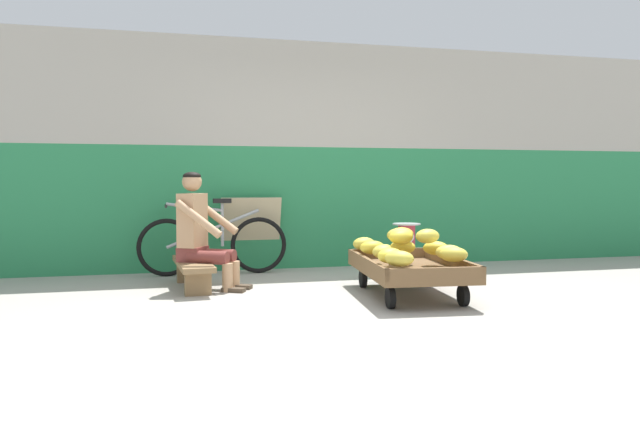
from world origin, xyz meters
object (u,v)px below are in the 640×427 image
low_bench (193,268)px  banana_cart (409,270)px  bicycle_near_left (213,243)px  sign_board (250,234)px  plastic_crate (406,264)px  shopping_bag (446,272)px  vendor_seated (201,231)px  weighing_scale (406,236)px

low_bench → banana_cart: bearing=-24.8°
bicycle_near_left → sign_board: sign_board is taller
plastic_crate → shopping_bag: size_ratio=1.50×
banana_cart → bicycle_near_left: (-1.65, 1.70, 0.11)m
plastic_crate → sign_board: (-1.57, 0.98, 0.28)m
banana_cart → sign_board: sign_board is taller
plastic_crate → shopping_bag: bearing=-59.4°
vendor_seated → plastic_crate: 2.25m
banana_cart → low_bench: size_ratio=1.35×
low_bench → plastic_crate: bearing=3.0°
bicycle_near_left → shopping_bag: 2.57m
plastic_crate → bicycle_near_left: 2.16m
plastic_crate → banana_cart: bearing=-110.6°
bicycle_near_left → low_bench: bearing=-106.9°
banana_cart → shopping_bag: 0.85m
vendor_seated → plastic_crate: size_ratio=3.17×
vendor_seated → sign_board: vendor_seated is taller
plastic_crate → sign_board: bearing=148.1°
banana_cart → low_bench: banana_cart is taller
plastic_crate → shopping_bag: (0.26, -0.44, -0.03)m
banana_cart → shopping_bag: banana_cart is taller
plastic_crate → bicycle_near_left: bicycle_near_left is taller
banana_cart → vendor_seated: (-1.83, 0.84, 0.33)m
banana_cart → vendor_seated: size_ratio=1.32×
low_bench → shopping_bag: size_ratio=4.67×
banana_cart → sign_board: 2.32m
vendor_seated → bicycle_near_left: 0.91m
low_bench → plastic_crate: (2.28, 0.12, -0.05)m
plastic_crate → bicycle_near_left: (-2.03, 0.71, 0.20)m
bicycle_near_left → sign_board: (0.45, 0.27, 0.08)m
sign_board → shopping_bag: 2.34m
banana_cart → bicycle_near_left: bearing=134.1°
plastic_crate → sign_board: size_ratio=0.42×
banana_cart → plastic_crate: 1.07m
bicycle_near_left → shopping_bag: bicycle_near_left is taller
low_bench → vendor_seated: vendor_seated is taller
sign_board → weighing_scale: bearing=-32.0°
low_bench → shopping_bag: low_bench is taller
shopping_bag → sign_board: bearing=142.2°
low_bench → weighing_scale: size_ratio=3.74×
low_bench → shopping_bag: 2.56m
vendor_seated → shopping_bag: vendor_seated is taller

